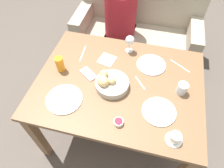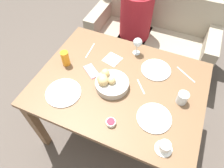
{
  "view_description": "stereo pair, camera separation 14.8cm",
  "coord_description": "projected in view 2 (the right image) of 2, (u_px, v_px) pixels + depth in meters",
  "views": [
    {
      "loc": [
        0.18,
        -0.94,
        1.95
      ],
      "look_at": [
        -0.04,
        -0.06,
        0.78
      ],
      "focal_mm": 32.0,
      "sensor_mm": 36.0,
      "label": 1
    },
    {
      "loc": [
        0.32,
        -0.89,
        1.95
      ],
      "look_at": [
        -0.04,
        -0.06,
        0.78
      ],
      "focal_mm": 32.0,
      "sensor_mm": 36.0,
      "label": 2
    }
  ],
  "objects": [
    {
      "name": "coffee_cup",
      "position": [
        164.0,
        147.0,
        1.19
      ],
      "size": [
        0.11,
        0.11,
        0.07
      ],
      "color": "white",
      "rests_on": "dining_table"
    },
    {
      "name": "plate_far_center",
      "position": [
        156.0,
        70.0,
        1.6
      ],
      "size": [
        0.24,
        0.24,
        0.01
      ],
      "color": "white",
      "rests_on": "dining_table"
    },
    {
      "name": "napkin",
      "position": [
        112.0,
        59.0,
        1.68
      ],
      "size": [
        0.16,
        0.16,
        0.0
      ],
      "color": "silver",
      "rests_on": "dining_table"
    },
    {
      "name": "spoon_coffee",
      "position": [
        141.0,
        87.0,
        1.5
      ],
      "size": [
        0.1,
        0.12,
        0.0
      ],
      "color": "#B7B7BC",
      "rests_on": "dining_table"
    },
    {
      "name": "bread_basket",
      "position": [
        110.0,
        83.0,
        1.48
      ],
      "size": [
        0.25,
        0.25,
        0.12
      ],
      "color": "#B2ADA3",
      "rests_on": "dining_table"
    },
    {
      "name": "jam_bowl_berry",
      "position": [
        111.0,
        123.0,
        1.3
      ],
      "size": [
        0.07,
        0.07,
        0.03
      ],
      "color": "white",
      "rests_on": "dining_table"
    },
    {
      "name": "wine_glass",
      "position": [
        138.0,
        43.0,
        1.64
      ],
      "size": [
        0.08,
        0.08,
        0.16
      ],
      "color": "silver",
      "rests_on": "dining_table"
    },
    {
      "name": "seated_person",
      "position": [
        135.0,
        29.0,
        2.35
      ],
      "size": [
        0.35,
        0.46,
        1.16
      ],
      "color": "#23232D",
      "rests_on": "ground_plane"
    },
    {
      "name": "water_tumbler",
      "position": [
        182.0,
        98.0,
        1.39
      ],
      "size": [
        0.08,
        0.08,
        0.09
      ],
      "color": "silver",
      "rests_on": "dining_table"
    },
    {
      "name": "plate_near_left",
      "position": [
        63.0,
        93.0,
        1.46
      ],
      "size": [
        0.26,
        0.26,
        0.01
      ],
      "color": "white",
      "rests_on": "dining_table"
    },
    {
      "name": "knife_silver",
      "position": [
        186.0,
        74.0,
        1.58
      ],
      "size": [
        0.17,
        0.12,
        0.0
      ],
      "color": "#B7B7BC",
      "rests_on": "dining_table"
    },
    {
      "name": "ground_plane",
      "position": [
        118.0,
        126.0,
        2.12
      ],
      "size": [
        10.0,
        10.0,
        0.0
      ],
      "primitive_type": "plane",
      "color": "#564C44"
    },
    {
      "name": "fork_silver",
      "position": [
        90.0,
        50.0,
        1.75
      ],
      "size": [
        0.02,
        0.19,
        0.0
      ],
      "color": "#B7B7BC",
      "rests_on": "dining_table"
    },
    {
      "name": "couch",
      "position": [
        151.0,
        38.0,
        2.53
      ],
      "size": [
        1.47,
        0.7,
        0.86
      ],
      "color": "#9E937F",
      "rests_on": "ground_plane"
    },
    {
      "name": "plate_near_right",
      "position": [
        154.0,
        118.0,
        1.34
      ],
      "size": [
        0.23,
        0.23,
        0.01
      ],
      "color": "white",
      "rests_on": "dining_table"
    },
    {
      "name": "juice_glass",
      "position": [
        65.0,
        58.0,
        1.6
      ],
      "size": [
        0.06,
        0.06,
        0.13
      ],
      "color": "orange",
      "rests_on": "dining_table"
    },
    {
      "name": "dining_table",
      "position": [
        120.0,
        90.0,
        1.6
      ],
      "size": [
        1.27,
        0.98,
        0.75
      ],
      "color": "brown",
      "rests_on": "ground_plane"
    },
    {
      "name": "cell_phone",
      "position": [
        91.0,
        71.0,
        1.6
      ],
      "size": [
        0.17,
        0.15,
        0.01
      ],
      "color": "pink",
      "rests_on": "dining_table"
    }
  ]
}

